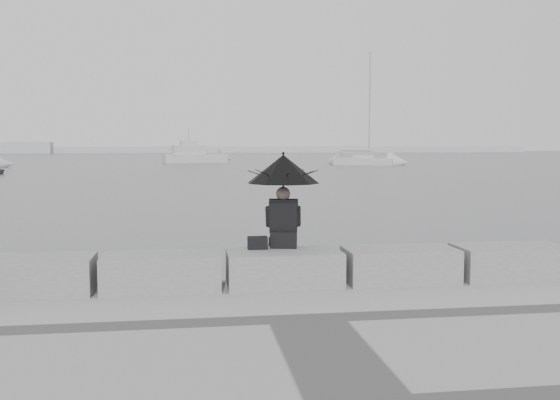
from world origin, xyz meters
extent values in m
plane|color=#4C4F51|center=(0.00, 0.00, 0.00)|extent=(360.00, 360.00, 0.00)
cube|color=slate|center=(-3.40, -0.45, 0.75)|extent=(1.60, 0.80, 0.50)
cube|color=slate|center=(-1.70, -0.45, 0.75)|extent=(1.60, 0.80, 0.50)
cube|color=slate|center=(0.00, -0.45, 0.75)|extent=(1.60, 0.80, 0.50)
cube|color=slate|center=(1.70, -0.45, 0.75)|extent=(1.60, 0.80, 0.50)
cube|color=slate|center=(3.40, -0.45, 0.75)|extent=(1.60, 0.80, 0.50)
sphere|color=#726056|center=(0.04, -0.09, 1.78)|extent=(0.21, 0.21, 0.21)
cylinder|color=black|center=(0.04, -0.10, 1.85)|extent=(0.02, 0.02, 1.00)
cone|color=black|center=(0.04, -0.10, 2.14)|extent=(1.06, 1.06, 0.41)
sphere|color=black|center=(0.04, -0.10, 2.37)|extent=(0.04, 0.04, 0.04)
cube|color=black|center=(-0.35, -0.23, 1.09)|extent=(0.28, 0.16, 0.18)
cube|color=#AAADB0|center=(0.00, 155.00, 0.80)|extent=(180.00, 6.00, 1.60)
cube|color=#BABABC|center=(18.74, 60.71, 0.35)|extent=(7.14, 5.94, 0.90)
cube|color=#BABABC|center=(18.74, 60.71, 0.95)|extent=(2.93, 2.71, 0.50)
cylinder|color=#9F9FA2|center=(18.74, 60.71, 6.80)|extent=(0.16, 0.16, 12.00)
cylinder|color=#9F9FA2|center=(18.74, 60.71, 1.60)|extent=(3.31, 2.31, 0.10)
cube|color=#BABABC|center=(-0.63, 71.92, 0.50)|extent=(8.44, 4.46, 1.20)
cube|color=#BABABC|center=(-0.63, 71.92, 1.60)|extent=(4.39, 3.01, 1.20)
cube|color=#BABABC|center=(-0.63, 71.92, 2.50)|extent=(2.30, 1.99, 0.60)
cylinder|color=#9F9FA2|center=(-0.63, 71.92, 3.60)|extent=(0.08, 0.08, 1.60)
camera|label=1|loc=(-1.30, -9.02, 2.52)|focal=40.00mm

